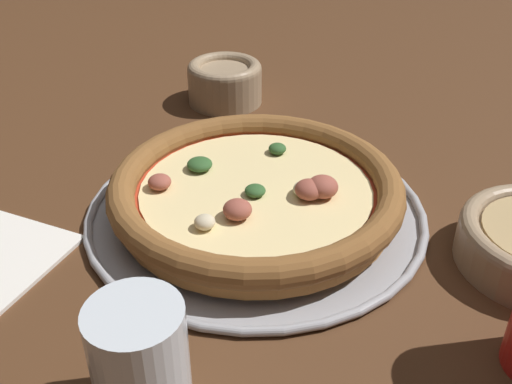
# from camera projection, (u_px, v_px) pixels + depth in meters

# --- Properties ---
(ground_plane) EXTENTS (3.00, 3.00, 0.00)m
(ground_plane) POSITION_uv_depth(u_px,v_px,m) (256.00, 215.00, 0.64)
(ground_plane) COLOR #4C2D19
(pizza_tray) EXTENTS (0.36, 0.36, 0.01)m
(pizza_tray) POSITION_uv_depth(u_px,v_px,m) (256.00, 211.00, 0.63)
(pizza_tray) COLOR #9E9EA3
(pizza_tray) RESTS_ON ground_plane
(pizza) EXTENTS (0.31, 0.31, 0.04)m
(pizza) POSITION_uv_depth(u_px,v_px,m) (256.00, 191.00, 0.62)
(pizza) COLOR #A86B33
(pizza) RESTS_ON pizza_tray
(bowl_far) EXTENTS (0.11, 0.11, 0.06)m
(bowl_far) POSITION_uv_depth(u_px,v_px,m) (225.00, 81.00, 0.86)
(bowl_far) COLOR #9E8466
(bowl_far) RESTS_ON ground_plane
(drinking_cup) EXTENTS (0.07, 0.07, 0.09)m
(drinking_cup) POSITION_uv_depth(u_px,v_px,m) (140.00, 362.00, 0.41)
(drinking_cup) COLOR silver
(drinking_cup) RESTS_ON ground_plane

